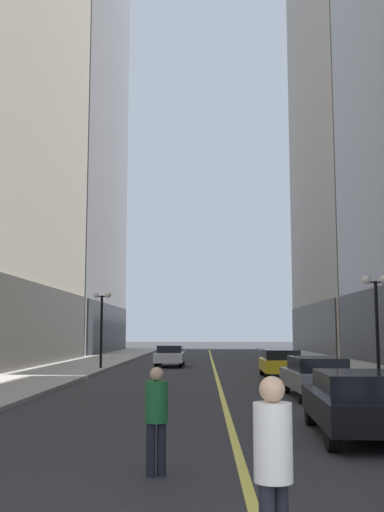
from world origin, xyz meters
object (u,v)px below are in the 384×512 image
at_px(car_grey, 316,376).
at_px(car_yellow, 281,362).
at_px(car_black, 362,401).
at_px(street_lamp_right_mid, 376,304).
at_px(pedestrian_in_white_shirt, 273,461).
at_px(car_white, 170,355).
at_px(street_lamp_left_far, 102,312).
at_px(pedestrian_in_green_parka, 156,412).

height_order(car_grey, car_yellow, same).
xyz_separation_m(car_black, street_lamp_right_mid, (3.77, 12.11, 2.54)).
bearing_deg(pedestrian_in_white_shirt, street_lamp_right_mid, 71.72).
bearing_deg(car_white, street_lamp_left_far, -132.50).
bearing_deg(pedestrian_in_green_parka, car_black, 40.54).
relative_size(car_grey, car_yellow, 1.04).
bearing_deg(pedestrian_in_green_parka, street_lamp_left_far, 101.49).
bearing_deg(car_black, pedestrian_in_white_shirt, -109.89).
distance_m(car_black, pedestrian_in_white_shirt, 7.74).
height_order(car_yellow, pedestrian_in_white_shirt, pedestrian_in_white_shirt).
distance_m(car_black, street_lamp_left_far, 23.58).
distance_m(car_grey, street_lamp_left_far, 17.16).
xyz_separation_m(car_yellow, pedestrian_in_white_shirt, (-3.01, -23.62, 0.30)).
bearing_deg(pedestrian_in_white_shirt, street_lamp_left_far, 102.48).
bearing_deg(car_black, street_lamp_right_mid, 72.70).
bearing_deg(car_grey, street_lamp_right_mid, 53.80).
relative_size(car_yellow, car_white, 0.98).
bearing_deg(pedestrian_in_green_parka, car_grey, 68.15).
distance_m(pedestrian_in_green_parka, street_lamp_right_mid, 17.45).
relative_size(pedestrian_in_green_parka, pedestrian_in_white_shirt, 0.92).
relative_size(car_black, car_white, 1.01).
bearing_deg(car_yellow, street_lamp_left_far, 150.65).
xyz_separation_m(car_grey, car_yellow, (-0.06, 8.80, -0.00)).
bearing_deg(car_yellow, pedestrian_in_white_shirt, -97.26).
xyz_separation_m(car_grey, pedestrian_in_white_shirt, (-3.06, -14.82, 0.30)).
bearing_deg(car_yellow, car_grey, -89.63).
bearing_deg(street_lamp_left_far, pedestrian_in_white_shirt, -77.52).
height_order(car_black, pedestrian_in_green_parka, pedestrian_in_green_parka).
xyz_separation_m(car_black, pedestrian_in_white_shirt, (-2.63, -7.27, 0.29)).
bearing_deg(street_lamp_right_mid, car_grey, -126.20).
distance_m(street_lamp_left_far, street_lamp_right_mid, 15.96).
height_order(car_yellow, street_lamp_right_mid, street_lamp_right_mid).
xyz_separation_m(car_white, pedestrian_in_white_shirt, (2.73, -32.91, 0.30)).
height_order(pedestrian_in_green_parka, street_lamp_right_mid, street_lamp_right_mid).
xyz_separation_m(car_grey, car_white, (-5.80, 18.09, -0.00)).
bearing_deg(street_lamp_right_mid, pedestrian_in_white_shirt, -108.28).
bearing_deg(car_grey, pedestrian_in_white_shirt, -101.69).
height_order(street_lamp_left_far, street_lamp_right_mid, same).
relative_size(car_white, street_lamp_left_far, 1.02).
height_order(car_yellow, pedestrian_in_green_parka, pedestrian_in_green_parka).
distance_m(car_black, street_lamp_right_mid, 12.93).
height_order(car_black, street_lamp_left_far, street_lamp_left_far).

